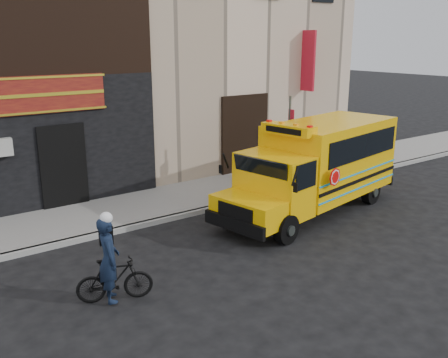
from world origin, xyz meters
TOP-DOWN VIEW (x-y plane):
  - ground at (0.00, 0.00)m, footprint 120.00×120.00m
  - curb at (0.00, 2.60)m, footprint 40.00×0.20m
  - sidewalk at (0.00, 4.10)m, footprint 40.00×3.00m
  - building at (-0.04, 10.45)m, footprint 20.00×10.70m
  - school_bus at (3.20, 0.76)m, footprint 7.17×3.35m
  - sign_pole at (3.49, 2.38)m, footprint 0.07×0.30m
  - bicycle at (-4.31, -0.84)m, footprint 1.61×0.98m
  - cyclist at (-4.40, -0.84)m, footprint 0.58×0.74m

SIDE VIEW (x-z plane):
  - ground at x=0.00m, z-range 0.00..0.00m
  - curb at x=0.00m, z-range 0.00..0.15m
  - sidewalk at x=0.00m, z-range 0.00..0.15m
  - bicycle at x=-4.31m, z-range 0.00..0.94m
  - cyclist at x=-4.40m, z-range 0.00..1.80m
  - school_bus at x=3.20m, z-range 0.05..2.97m
  - sign_pole at x=3.49m, z-range 0.16..3.58m
  - building at x=-0.04m, z-range 0.13..12.13m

